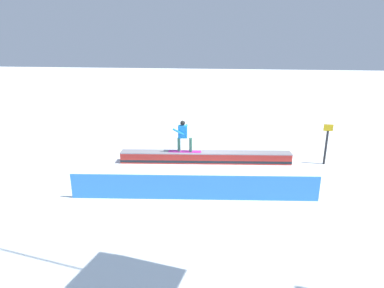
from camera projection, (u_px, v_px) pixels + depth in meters
The scene contains 5 objects.
ground_plane at pixel (205, 162), 14.80m from camera, with size 120.00×120.00×0.00m, color white.
grind_box at pixel (205, 158), 14.73m from camera, with size 7.83×1.52×0.52m.
snowboarder at pixel (183, 135), 14.44m from camera, with size 1.52×0.47×1.46m.
safety_fence at pixel (194, 188), 11.14m from camera, with size 8.67×0.06×0.91m, color #3788EF.
trail_marker at pixel (326, 143), 14.32m from camera, with size 0.40×0.10×1.86m.
Camera 1 is at (-1.42, 13.81, 5.22)m, focal length 29.85 mm.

